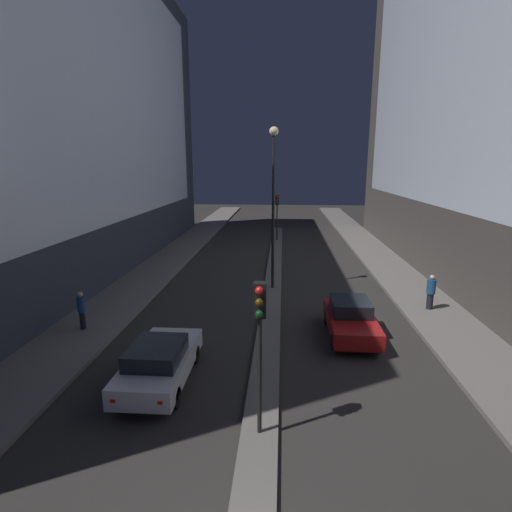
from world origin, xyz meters
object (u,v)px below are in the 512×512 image
object	(u,v)px
traffic_light_mid	(277,207)
street_lamp	(273,186)
pedestrian_on_left_sidewalk	(82,309)
car_left_lane	(159,362)
car_right_lane	(351,319)
traffic_light_near	(260,325)
pedestrian_on_right_sidewalk	(431,291)

from	to	relation	value
traffic_light_mid	street_lamp	xyz separation A→B (m)	(0.00, -14.77, 2.75)
street_lamp	pedestrian_on_left_sidewalk	distance (m)	11.42
traffic_light_mid	car_left_lane	world-z (taller)	traffic_light_mid
street_lamp	car_left_lane	distance (m)	12.05
traffic_light_mid	car_right_lane	size ratio (longest dim) A/B	1.00
car_left_lane	traffic_light_near	bearing A→B (deg)	-35.76
street_lamp	car_left_lane	xyz separation A→B (m)	(-3.45, -10.30, -5.20)
street_lamp	car_right_lane	distance (m)	8.73
pedestrian_on_left_sidewalk	traffic_light_mid	bearing A→B (deg)	69.44
car_left_lane	pedestrian_on_right_sidewalk	size ratio (longest dim) A/B	2.59
car_right_lane	pedestrian_on_left_sidewalk	xyz separation A→B (m)	(-11.44, -0.42, 0.30)
pedestrian_on_left_sidewalk	pedestrian_on_right_sidewalk	bearing A→B (deg)	12.51
pedestrian_on_right_sidewalk	traffic_light_near	bearing A→B (deg)	-128.59
traffic_light_near	street_lamp	distance (m)	13.08
car_left_lane	car_right_lane	bearing A→B (deg)	31.28
car_right_lane	pedestrian_on_right_sidewalk	world-z (taller)	pedestrian_on_right_sidewalk
street_lamp	pedestrian_on_right_sidewalk	size ratio (longest dim) A/B	5.17
street_lamp	pedestrian_on_right_sidewalk	bearing A→B (deg)	-21.28
traffic_light_near	car_right_lane	xyz separation A→B (m)	(3.45, 6.68, -2.45)
traffic_light_mid	street_lamp	world-z (taller)	street_lamp
traffic_light_near	traffic_light_mid	world-z (taller)	same
traffic_light_near	street_lamp	xyz separation A→B (m)	(0.00, 12.79, 2.75)
pedestrian_on_left_sidewalk	traffic_light_near	bearing A→B (deg)	-38.07
pedestrian_on_left_sidewalk	pedestrian_on_right_sidewalk	world-z (taller)	pedestrian_on_right_sidewalk
traffic_light_mid	pedestrian_on_right_sidewalk	size ratio (longest dim) A/B	2.42
car_right_lane	traffic_light_mid	bearing A→B (deg)	99.39
street_lamp	traffic_light_mid	bearing A→B (deg)	90.00
traffic_light_near	car_left_lane	world-z (taller)	traffic_light_near
car_right_lane	pedestrian_on_left_sidewalk	world-z (taller)	pedestrian_on_left_sidewalk
traffic_light_mid	pedestrian_on_left_sidewalk	world-z (taller)	traffic_light_mid
traffic_light_mid	pedestrian_on_right_sidewalk	xyz separation A→B (m)	(7.79, -17.80, -2.14)
traffic_light_mid	car_left_lane	bearing A→B (deg)	-97.84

